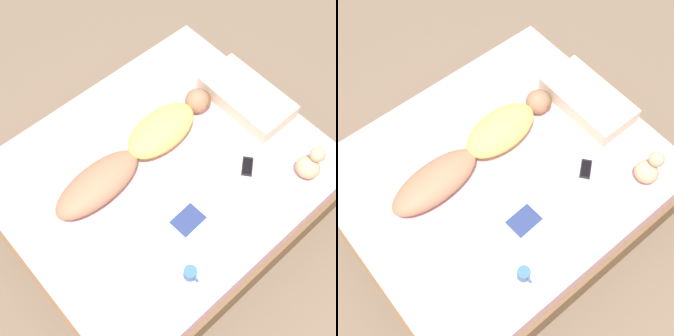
% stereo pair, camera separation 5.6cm
% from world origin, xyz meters
% --- Properties ---
extents(ground_plane, '(12.00, 12.00, 0.00)m').
position_xyz_m(ground_plane, '(0.00, 0.00, 0.00)').
color(ground_plane, '#7A6651').
extents(bed, '(1.80, 2.13, 0.61)m').
position_xyz_m(bed, '(0.00, 0.00, 0.30)').
color(bed, brown).
rests_on(bed, ground_plane).
extents(person, '(0.36, 1.37, 0.18)m').
position_xyz_m(person, '(-0.18, -0.03, 0.69)').
color(person, '#A37556').
rests_on(person, bed).
extents(open_magazine, '(0.46, 0.30, 0.01)m').
position_xyz_m(open_magazine, '(0.28, -0.13, 0.61)').
color(open_magazine, white).
rests_on(open_magazine, bed).
extents(coffee_mug, '(0.11, 0.08, 0.08)m').
position_xyz_m(coffee_mug, '(0.66, -0.35, 0.65)').
color(coffee_mug, teal).
rests_on(coffee_mug, bed).
extents(cell_phone, '(0.15, 0.16, 0.01)m').
position_xyz_m(cell_phone, '(0.37, 0.44, 0.61)').
color(cell_phone, black).
rests_on(cell_phone, bed).
extents(plush_toy, '(0.16, 0.18, 0.22)m').
position_xyz_m(plush_toy, '(0.66, 0.71, 0.70)').
color(plush_toy, '#D1B289').
rests_on(plush_toy, bed).
extents(pillow, '(0.66, 0.35, 0.13)m').
position_xyz_m(pillow, '(-0.01, 0.82, 0.67)').
color(pillow, beige).
rests_on(pillow, bed).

